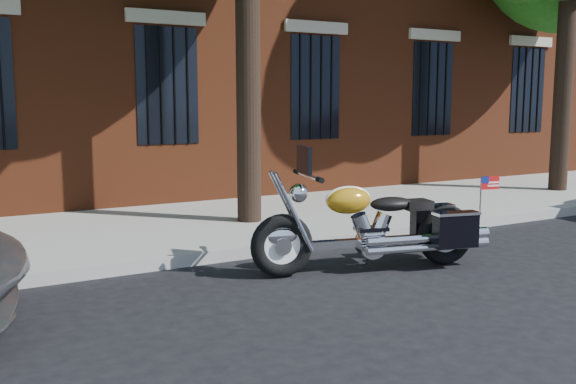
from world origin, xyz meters
TOP-DOWN VIEW (x-y plane):
  - ground at (0.00, 0.00)m, footprint 120.00×120.00m
  - curb at (0.00, 1.38)m, footprint 40.00×0.16m
  - sidewalk at (0.00, 3.26)m, footprint 40.00×3.60m
  - motorcycle at (0.79, 0.09)m, footprint 2.74×1.23m

SIDE VIEW (x-z plane):
  - ground at x=0.00m, z-range 0.00..0.00m
  - curb at x=0.00m, z-range 0.00..0.15m
  - sidewalk at x=0.00m, z-range 0.00..0.15m
  - motorcycle at x=0.79m, z-range -0.23..1.21m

